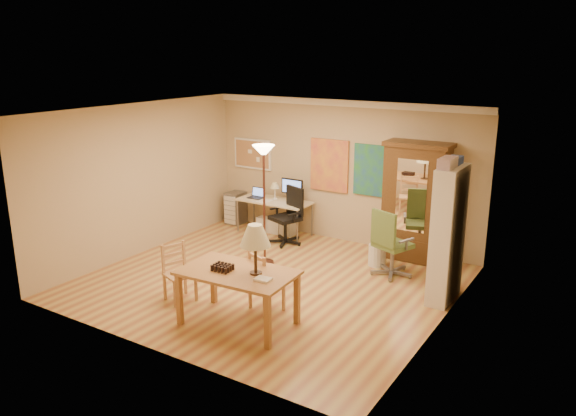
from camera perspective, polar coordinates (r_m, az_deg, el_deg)
The scene contains 16 objects.
floor at distance 9.05m, azimuth -1.98°, elevation -7.52°, with size 5.50×5.50×0.00m, color #9F6138.
crown_molding at distance 10.48m, azimuth 5.55°, elevation 10.57°, with size 5.50×0.08×0.12m, color white.
corkboard at distance 11.70m, azimuth -3.62°, elevation 5.51°, with size 0.90×0.04×0.62m, color tan.
art_panel_left at distance 10.77m, azimuth 4.22°, elevation 4.34°, with size 0.80×0.04×1.00m, color yellow.
art_panel_right at distance 10.39m, azimuth 8.61°, elevation 3.78°, with size 0.75×0.04×0.95m, color #235A8F.
dining_table at distance 7.39m, azimuth -4.51°, elevation -5.47°, with size 1.57×1.00×1.43m.
ladder_chair_back at distance 7.97m, azimuth -2.35°, elevation -7.63°, with size 0.51×0.50×0.88m.
ladder_chair_left at distance 8.44m, azimuth -11.05°, elevation -6.63°, with size 0.49×0.50×0.85m.
torchiere_lamp at distance 9.34m, azimuth -2.48°, elevation 3.93°, with size 0.38×0.38×2.07m.
computer_desk at distance 11.25m, azimuth -1.18°, elevation -0.54°, with size 1.51×0.66×1.14m.
office_chair_black at distance 10.72m, azimuth -0.11°, elevation -2.10°, with size 0.67×0.67×1.08m.
office_chair_green at distance 9.34m, azimuth 10.37°, elevation -5.02°, with size 0.69×0.69×1.12m.
drawer_cart at distance 11.99m, azimuth -5.36°, elevation 0.02°, with size 0.34×0.41×0.68m.
armoire at distance 9.99m, azimuth 12.77°, elevation -0.14°, with size 1.13×0.54×2.08m.
bookshelf at distance 8.42m, azimuth 15.90°, elevation -2.67°, with size 0.30×0.80×2.01m.
wastebin at distance 9.77m, azimuth 9.04°, elevation -4.74°, with size 0.30×0.30×0.37m, color silver.
Camera 1 is at (4.67, -6.87, 3.57)m, focal length 35.00 mm.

